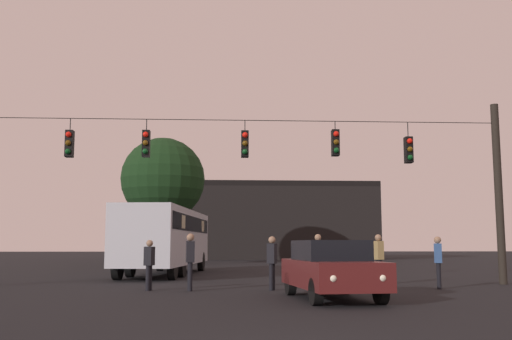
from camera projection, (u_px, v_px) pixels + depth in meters
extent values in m
plane|color=black|center=(238.00, 271.00, 31.09)|extent=(168.00, 168.00, 0.00)
cylinder|color=black|center=(499.00, 193.00, 21.22)|extent=(0.28, 0.28, 6.55)
cylinder|color=black|center=(245.00, 120.00, 21.05)|extent=(18.42, 0.02, 0.02)
cylinder|color=black|center=(70.00, 125.00, 20.69)|extent=(0.03, 0.03, 0.43)
cube|color=black|center=(70.00, 144.00, 20.61)|extent=(0.26, 0.32, 0.95)
sphere|color=red|center=(68.00, 134.00, 20.47)|extent=(0.20, 0.20, 0.20)
sphere|color=#5B3D0C|center=(68.00, 143.00, 20.43)|extent=(0.20, 0.20, 0.20)
sphere|color=#0C4219|center=(68.00, 151.00, 20.39)|extent=(0.20, 0.20, 0.20)
cylinder|color=black|center=(147.00, 125.00, 20.84)|extent=(0.03, 0.03, 0.40)
cube|color=black|center=(146.00, 144.00, 20.75)|extent=(0.26, 0.32, 0.95)
sphere|color=red|center=(146.00, 134.00, 20.61)|extent=(0.20, 0.20, 0.20)
sphere|color=#5B3D0C|center=(145.00, 143.00, 20.58)|extent=(0.20, 0.20, 0.20)
sphere|color=#0C4219|center=(145.00, 151.00, 20.54)|extent=(0.20, 0.20, 0.20)
cylinder|color=black|center=(245.00, 126.00, 21.03)|extent=(0.03, 0.03, 0.38)
cube|color=black|center=(245.00, 144.00, 20.94)|extent=(0.26, 0.32, 0.95)
sphere|color=red|center=(245.00, 135.00, 20.80)|extent=(0.20, 0.20, 0.20)
sphere|color=#5B3D0C|center=(245.00, 143.00, 20.76)|extent=(0.20, 0.20, 0.20)
sphere|color=#0C4219|center=(245.00, 152.00, 20.73)|extent=(0.20, 0.20, 0.20)
cylinder|color=black|center=(335.00, 126.00, 21.20)|extent=(0.03, 0.03, 0.31)
cube|color=black|center=(335.00, 143.00, 21.12)|extent=(0.26, 0.32, 0.95)
sphere|color=red|center=(336.00, 134.00, 20.98)|extent=(0.20, 0.20, 0.20)
sphere|color=#5B3D0C|center=(336.00, 142.00, 20.95)|extent=(0.20, 0.20, 0.20)
sphere|color=#0C4219|center=(336.00, 150.00, 20.91)|extent=(0.20, 0.20, 0.20)
cylinder|color=black|center=(408.00, 130.00, 21.33)|extent=(0.03, 0.03, 0.54)
cube|color=black|center=(409.00, 150.00, 21.24)|extent=(0.26, 0.32, 0.95)
sphere|color=red|center=(410.00, 141.00, 21.10)|extent=(0.20, 0.20, 0.20)
sphere|color=#5B3D0C|center=(410.00, 149.00, 21.06)|extent=(0.20, 0.20, 0.20)
sphere|color=#0C4219|center=(410.00, 157.00, 21.02)|extent=(0.20, 0.20, 0.20)
cube|color=#B7BCC6|center=(166.00, 237.00, 27.56)|extent=(3.58, 11.19, 2.50)
cube|color=black|center=(167.00, 224.00, 27.64)|extent=(3.55, 10.54, 0.70)
cylinder|color=black|center=(160.00, 261.00, 31.38)|extent=(0.38, 1.02, 1.00)
cylinder|color=black|center=(201.00, 261.00, 31.28)|extent=(0.38, 1.02, 1.00)
cylinder|color=black|center=(130.00, 266.00, 25.27)|extent=(0.38, 1.02, 1.00)
cylinder|color=black|center=(181.00, 266.00, 25.17)|extent=(0.38, 1.02, 1.00)
cylinder|color=black|center=(117.00, 267.00, 23.31)|extent=(0.38, 1.02, 1.00)
cylinder|color=black|center=(173.00, 268.00, 23.21)|extent=(0.38, 1.02, 1.00)
cube|color=beige|center=(179.00, 226.00, 30.91)|extent=(2.63, 1.05, 0.56)
cube|color=beige|center=(154.00, 222.00, 24.91)|extent=(2.63, 1.05, 0.56)
cube|color=#511919|center=(332.00, 274.00, 15.17)|extent=(2.21, 4.46, 0.68)
cube|color=black|center=(330.00, 250.00, 15.40)|extent=(1.80, 2.47, 0.52)
cylinder|color=black|center=(381.00, 291.00, 13.86)|extent=(0.28, 0.66, 0.64)
cylinder|color=black|center=(316.00, 292.00, 13.62)|extent=(0.28, 0.66, 0.64)
cylinder|color=black|center=(345.00, 283.00, 16.64)|extent=(0.28, 0.66, 0.64)
cylinder|color=black|center=(291.00, 284.00, 16.40)|extent=(0.28, 0.66, 0.64)
sphere|color=white|center=(382.00, 278.00, 13.20)|extent=(0.18, 0.18, 0.18)
sphere|color=white|center=(333.00, 278.00, 13.03)|extent=(0.18, 0.18, 0.18)
cylinder|color=black|center=(319.00, 271.00, 21.22)|extent=(0.14, 0.14, 0.88)
cylinder|color=black|center=(318.00, 272.00, 21.06)|extent=(0.14, 0.14, 0.88)
cube|color=#4C4C56|center=(318.00, 250.00, 21.24)|extent=(0.33, 0.41, 0.66)
sphere|color=#8C6B51|center=(318.00, 237.00, 21.29)|extent=(0.24, 0.24, 0.24)
cylinder|color=black|center=(190.00, 276.00, 17.98)|extent=(0.14, 0.14, 0.86)
cylinder|color=black|center=(190.00, 277.00, 17.83)|extent=(0.14, 0.14, 0.86)
cube|color=black|center=(190.00, 252.00, 18.00)|extent=(0.29, 0.39, 0.65)
sphere|color=#8C6B51|center=(190.00, 237.00, 18.06)|extent=(0.23, 0.23, 0.23)
cylinder|color=black|center=(380.00, 272.00, 20.62)|extent=(0.14, 0.14, 0.87)
cylinder|color=black|center=(378.00, 272.00, 20.77)|extent=(0.14, 0.14, 0.87)
cube|color=#997F4C|center=(378.00, 250.00, 20.79)|extent=(0.32, 0.41, 0.66)
sphere|color=#8C6B51|center=(378.00, 238.00, 20.85)|extent=(0.24, 0.24, 0.24)
cylinder|color=black|center=(271.00, 277.00, 18.09)|extent=(0.14, 0.14, 0.82)
cylinder|color=black|center=(273.00, 277.00, 18.24)|extent=(0.14, 0.14, 0.82)
cube|color=black|center=(272.00, 253.00, 18.25)|extent=(0.35, 0.42, 0.62)
sphere|color=#8C6B51|center=(272.00, 240.00, 18.31)|extent=(0.22, 0.22, 0.22)
cylinder|color=black|center=(439.00, 276.00, 18.59)|extent=(0.14, 0.14, 0.82)
cylinder|color=black|center=(439.00, 276.00, 18.74)|extent=(0.14, 0.14, 0.82)
cube|color=#2D4C7F|center=(438.00, 253.00, 18.76)|extent=(0.35, 0.42, 0.62)
sphere|color=#8C6B51|center=(437.00, 240.00, 18.81)|extent=(0.22, 0.22, 0.22)
cylinder|color=black|center=(150.00, 278.00, 18.13)|extent=(0.14, 0.14, 0.77)
cylinder|color=black|center=(148.00, 278.00, 17.98)|extent=(0.14, 0.14, 0.77)
cube|color=black|center=(149.00, 256.00, 18.14)|extent=(0.32, 0.41, 0.58)
sphere|color=#8C6B51|center=(150.00, 243.00, 18.19)|extent=(0.21, 0.21, 0.21)
cube|color=black|center=(265.00, 225.00, 58.34)|extent=(20.80, 10.71, 6.73)
cube|color=black|center=(264.00, 188.00, 58.80)|extent=(20.80, 10.71, 0.50)
cylinder|color=#2D2116|center=(162.00, 237.00, 40.12)|extent=(0.47, 0.47, 3.86)
sphere|color=black|center=(163.00, 179.00, 40.62)|extent=(5.79, 5.79, 5.79)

